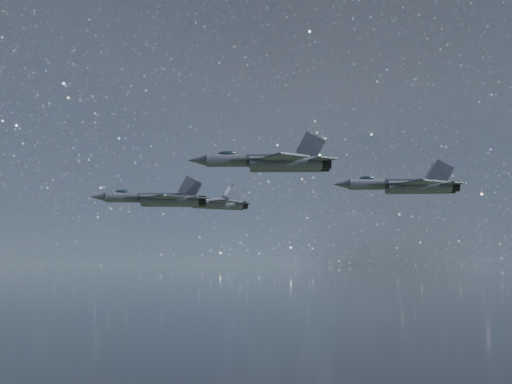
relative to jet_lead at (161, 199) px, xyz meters
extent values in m
cylinder|color=#33363F|center=(-3.96, 0.59, 0.21)|extent=(7.18, 2.51, 1.48)
cone|color=#33363F|center=(-8.48, 1.27, 0.21)|extent=(2.46, 1.66, 1.33)
ellipsoid|color=#1A2730|center=(-5.09, 0.76, 0.93)|extent=(2.39, 1.32, 0.73)
cube|color=#33363F|center=(0.93, -0.14, 0.17)|extent=(7.93, 2.57, 1.24)
cylinder|color=#33363F|center=(1.17, -1.14, -0.26)|extent=(8.12, 2.65, 1.48)
cylinder|color=#33363F|center=(1.45, 0.74, -0.26)|extent=(8.12, 2.65, 1.48)
cylinder|color=black|center=(5.50, -1.79, -0.26)|extent=(1.43, 1.54, 1.37)
cylinder|color=black|center=(5.78, 0.10, -0.26)|extent=(1.43, 1.54, 1.37)
cube|color=#33363F|center=(-2.46, -0.93, 0.10)|extent=(5.01, 2.64, 0.11)
cube|color=#33363F|center=(-2.08, 1.61, 0.10)|extent=(4.99, 1.26, 0.11)
cube|color=#33363F|center=(0.64, -3.37, -0.07)|extent=(4.95, 5.19, 0.19)
cube|color=#33363F|center=(1.60, 3.03, -0.07)|extent=(5.41, 5.46, 0.19)
cube|color=#33363F|center=(4.94, -2.95, -0.07)|extent=(2.91, 3.02, 0.14)
cube|color=#33363F|center=(5.59, 1.38, -0.07)|extent=(3.19, 3.22, 0.14)
cube|color=#33363F|center=(3.86, -1.78, 1.55)|extent=(3.25, 0.90, 3.39)
cube|color=#33363F|center=(4.22, 0.57, 1.55)|extent=(3.32, 0.55, 3.39)
cylinder|color=#33363F|center=(5.36, 11.57, 1.20)|extent=(6.98, 2.76, 1.44)
cone|color=#33363F|center=(1.02, 10.69, 1.20)|extent=(2.43, 1.70, 1.29)
ellipsoid|color=#1A2730|center=(4.27, 11.35, 1.89)|extent=(2.34, 1.38, 0.71)
cube|color=#33363F|center=(10.06, 12.52, 1.15)|extent=(7.69, 2.85, 1.20)
cylinder|color=#33363F|center=(10.61, 11.68, 0.74)|extent=(7.88, 2.94, 1.44)
cylinder|color=#33363F|center=(10.24, 13.49, 0.74)|extent=(7.88, 2.94, 1.44)
cylinder|color=black|center=(14.77, 12.52, 0.74)|extent=(1.44, 1.54, 1.33)
cylinder|color=black|center=(14.40, 14.33, 0.74)|extent=(1.44, 1.54, 1.33)
cube|color=#33363F|center=(7.23, 10.67, 1.09)|extent=(4.81, 1.05, 0.11)
cube|color=#33363F|center=(6.74, 13.12, 1.09)|extent=(4.82, 2.77, 0.11)
cube|color=#33363F|center=(10.87, 9.48, 0.92)|extent=(5.27, 5.29, 0.18)
cube|color=#33363F|center=(9.62, 15.63, 0.92)|extent=(4.68, 4.95, 0.18)
cube|color=#33363F|center=(14.64, 11.27, 0.92)|extent=(3.12, 3.13, 0.14)
cube|color=#33363F|center=(13.80, 15.44, 0.92)|extent=(2.75, 2.86, 0.14)
cube|color=#33363F|center=(13.28, 11.99, 2.49)|extent=(3.21, 0.57, 3.28)
cube|color=#33363F|center=(12.82, 14.25, 2.49)|extent=(3.12, 1.03, 3.28)
cylinder|color=#33363F|center=(8.85, -10.40, 4.10)|extent=(8.17, 3.67, 1.69)
cone|color=#33363F|center=(3.83, -9.07, 4.10)|extent=(2.90, 2.13, 1.51)
ellipsoid|color=#1A2730|center=(7.60, -10.07, 4.92)|extent=(2.78, 1.75, 0.83)
cube|color=#33363F|center=(14.29, -11.83, 4.05)|extent=(8.99, 3.83, 1.41)
cylinder|color=#33363F|center=(14.43, -12.99, 3.56)|extent=(9.21, 3.95, 1.69)
cylinder|color=#33363F|center=(14.98, -10.90, 3.56)|extent=(9.21, 3.95, 1.69)
cylinder|color=black|center=(19.24, -14.26, 3.56)|extent=(1.76, 1.86, 1.56)
cylinder|color=black|center=(19.79, -12.17, 3.56)|extent=(1.76, 1.86, 1.56)
cube|color=#33363F|center=(10.36, -12.30, 3.97)|extent=(5.58, 3.52, 0.13)
cube|color=#33363F|center=(11.11, -9.48, 3.97)|extent=(5.69, 1.56, 0.13)
cube|color=#33363F|center=(13.56, -15.44, 3.78)|extent=(5.30, 5.66, 0.22)
cube|color=#33363F|center=(15.43, -8.33, 3.78)|extent=(6.20, 6.18, 0.22)
cube|color=#33363F|center=(18.46, -15.50, 3.78)|extent=(3.11, 3.26, 0.16)
cube|color=#33363F|center=(19.73, -10.70, 3.78)|extent=(3.67, 3.67, 0.16)
cube|color=#33363F|center=(17.39, -14.05, 5.62)|extent=(3.60, 1.42, 3.85)
cube|color=#33363F|center=(18.08, -11.43, 5.62)|extent=(3.74, 0.83, 3.85)
cylinder|color=#33363F|center=(31.74, -2.60, 2.82)|extent=(8.18, 3.92, 1.69)
cone|color=#33363F|center=(26.75, -1.10, 2.82)|extent=(2.93, 2.20, 1.52)
ellipsoid|color=#1A2730|center=(30.49, -2.22, 3.63)|extent=(2.80, 1.83, 0.84)
cube|color=#33363F|center=(37.15, -4.21, 2.76)|extent=(8.99, 4.11, 1.41)
cylinder|color=#33363F|center=(37.25, -5.38, 2.28)|extent=(9.22, 4.24, 1.69)
cylinder|color=#33363F|center=(37.87, -3.30, 2.28)|extent=(9.22, 4.24, 1.69)
cylinder|color=black|center=(42.03, -6.81, 2.28)|extent=(1.80, 1.90, 1.56)
cylinder|color=black|center=(42.66, -4.73, 2.28)|extent=(1.80, 1.90, 1.56)
cube|color=#33363F|center=(33.19, -4.56, 2.69)|extent=(5.55, 3.68, 0.13)
cube|color=#33363F|center=(34.03, -1.75, 2.69)|extent=(5.73, 1.75, 0.13)
cube|color=#33363F|center=(36.30, -7.81, 2.49)|extent=(5.21, 5.59, 0.22)
cube|color=#33363F|center=(38.41, -0.74, 2.49)|extent=(6.23, 6.18, 0.22)
cube|color=#33363F|center=(41.21, -8.04, 2.49)|extent=(3.05, 3.22, 0.16)
cube|color=#33363F|center=(42.65, -3.25, 2.49)|extent=(3.69, 3.68, 0.16)
cube|color=#33363F|center=(40.19, -6.54, 4.34)|extent=(3.58, 1.54, 3.86)
cube|color=#33363F|center=(40.97, -3.94, 4.34)|extent=(3.73, 0.95, 3.86)
camera|label=1|loc=(-7.12, -84.09, -9.27)|focal=42.00mm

